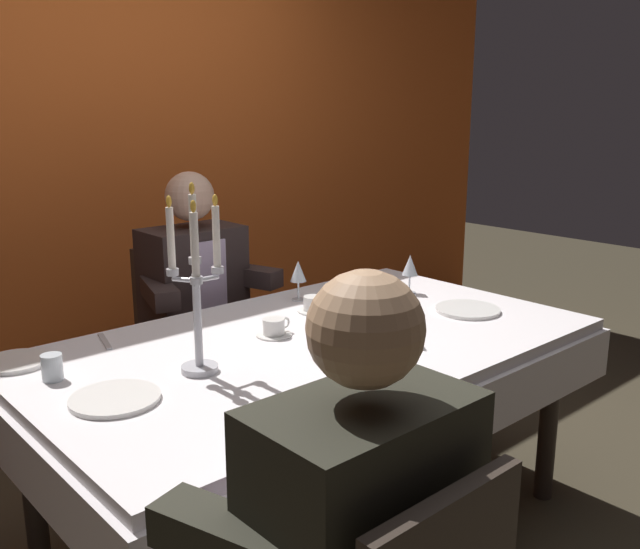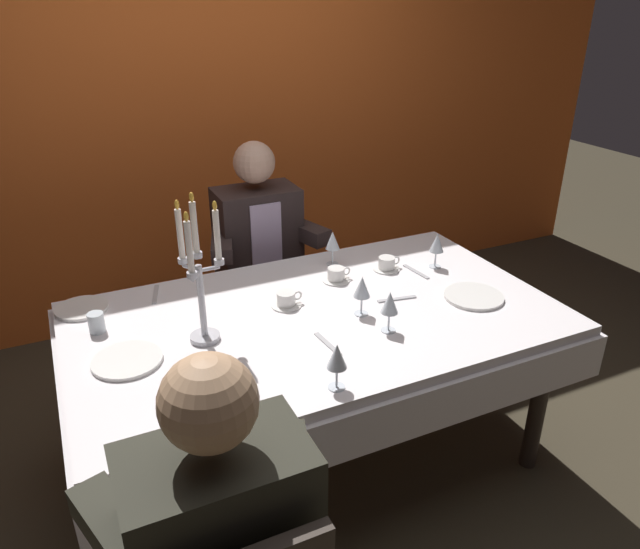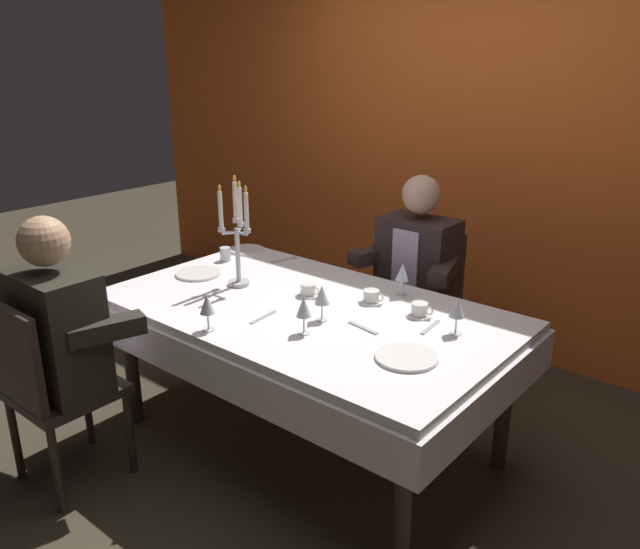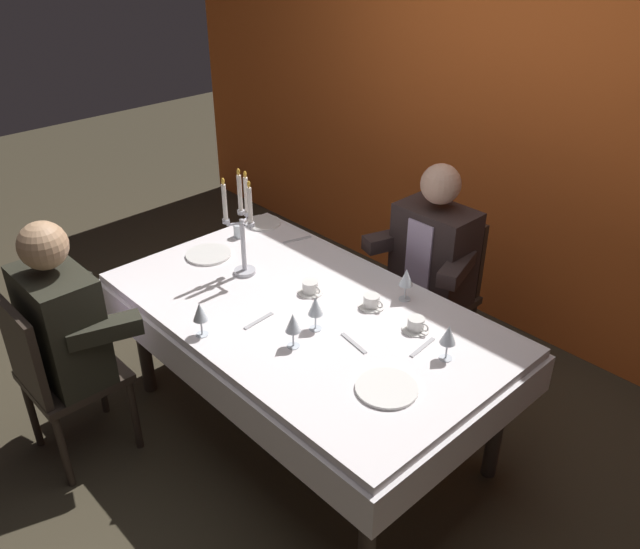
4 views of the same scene
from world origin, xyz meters
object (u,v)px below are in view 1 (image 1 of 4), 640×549
at_px(water_tumbler_0, 52,367).
at_px(coffee_cup_2, 274,328).
at_px(dinner_plate_0, 468,310).
at_px(wine_glass_4, 410,267).
at_px(dinner_plate_1, 115,399).
at_px(wine_glass_2, 298,273).
at_px(wine_glass_3, 363,302).
at_px(seated_diner_0, 364,534).
at_px(seated_diner_1, 193,287).
at_px(coffee_cup_0, 314,305).
at_px(wine_glass_1, 404,310).
at_px(coffee_cup_1, 361,293).
at_px(dining_table, 314,371).
at_px(candelabra, 196,291).
at_px(wine_glass_0, 386,352).
at_px(dinner_plate_2, 15,362).

bearing_deg(water_tumbler_0, coffee_cup_2, -8.95).
xyz_separation_m(dinner_plate_0, wine_glass_4, (0.03, 0.33, 0.11)).
relative_size(dinner_plate_1, water_tumbler_0, 3.13).
height_order(wine_glass_2, wine_glass_3, same).
distance_m(water_tumbler_0, seated_diner_0, 1.12).
distance_m(wine_glass_2, seated_diner_1, 0.54).
relative_size(coffee_cup_2, seated_diner_0, 0.11).
height_order(water_tumbler_0, seated_diner_0, seated_diner_0).
bearing_deg(coffee_cup_0, wine_glass_1, -92.01).
bearing_deg(seated_diner_1, water_tumbler_0, -142.88).
bearing_deg(coffee_cup_2, wine_glass_3, -38.15).
height_order(coffee_cup_1, seated_diner_1, seated_diner_1).
bearing_deg(seated_diner_1, coffee_cup_2, -101.01).
relative_size(dining_table, candelabra, 3.44).
bearing_deg(wine_glass_0, seated_diner_1, 81.00).
bearing_deg(coffee_cup_1, dinner_plate_0, -65.22).
bearing_deg(coffee_cup_0, seated_diner_1, 102.04).
distance_m(coffee_cup_0, coffee_cup_1, 0.26).
height_order(wine_glass_3, seated_diner_1, seated_diner_1).
bearing_deg(dining_table, coffee_cup_0, 49.05).
xyz_separation_m(wine_glass_4, coffee_cup_1, (-0.22, 0.07, -0.09)).
distance_m(wine_glass_3, seated_diner_1, 0.97).
height_order(wine_glass_1, seated_diner_0, seated_diner_0).
xyz_separation_m(dinner_plate_0, coffee_cup_1, (-0.18, 0.40, 0.02)).
distance_m(dinner_plate_1, wine_glass_3, 0.90).
bearing_deg(wine_glass_4, dinner_plate_1, -171.97).
relative_size(dining_table, wine_glass_3, 11.83).
height_order(dinner_plate_2, coffee_cup_1, coffee_cup_1).
distance_m(wine_glass_1, seated_diner_0, 1.07).
bearing_deg(seated_diner_0, wine_glass_0, 39.68).
bearing_deg(dinner_plate_1, coffee_cup_2, 12.30).
bearing_deg(wine_glass_0, dinner_plate_0, 21.43).
xyz_separation_m(candelabra, seated_diner_1, (0.52, 0.89, -0.25)).
distance_m(wine_glass_2, water_tumbler_0, 1.09).
bearing_deg(wine_glass_2, wine_glass_3, -102.79).
bearing_deg(wine_glass_4, seated_diner_1, 130.89).
bearing_deg(coffee_cup_1, wine_glass_4, -17.93).
height_order(wine_glass_1, coffee_cup_0, wine_glass_1).
bearing_deg(coffee_cup_2, coffee_cup_1, 13.17).
relative_size(wine_glass_3, coffee_cup_1, 1.24).
distance_m(candelabra, coffee_cup_2, 0.45).
bearing_deg(dinner_plate_1, wine_glass_4, 8.03).
xyz_separation_m(candelabra, wine_glass_3, (0.61, -0.08, -0.13)).
bearing_deg(dinner_plate_1, wine_glass_0, -36.78).
bearing_deg(wine_glass_4, water_tumbler_0, 177.88).
height_order(dining_table, seated_diner_1, seated_diner_1).
bearing_deg(coffee_cup_1, dining_table, -152.56).
distance_m(wine_glass_0, seated_diner_1, 1.38).
distance_m(wine_glass_2, coffee_cup_2, 0.46).
bearing_deg(wine_glass_1, dinner_plate_2, 147.20).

